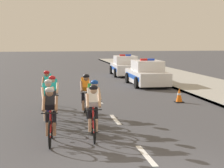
% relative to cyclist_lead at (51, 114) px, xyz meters
% --- Properties ---
extents(sidewalk_slab, '(4.36, 60.00, 0.12)m').
position_rel_cyclist_lead_xyz_m(sidewalk_slab, '(8.99, 10.32, -0.73)').
color(sidewalk_slab, '#A3A099').
rests_on(sidewalk_slab, ground).
extents(kerb_edge, '(0.16, 60.00, 0.13)m').
position_rel_cyclist_lead_xyz_m(kerb_edge, '(6.89, 10.32, -0.72)').
color(kerb_edge, '#9E9E99').
rests_on(kerb_edge, ground).
extents(lane_markings_centre, '(0.14, 17.60, 0.01)m').
position_rel_cyclist_lead_xyz_m(lane_markings_centre, '(2.19, 2.60, -0.78)').
color(lane_markings_centre, white).
rests_on(lane_markings_centre, ground).
extents(cyclist_lead, '(0.43, 1.72, 1.56)m').
position_rel_cyclist_lead_xyz_m(cyclist_lead, '(0.00, 0.00, 0.00)').
color(cyclist_lead, black).
rests_on(cyclist_lead, ground).
extents(cyclist_second, '(0.44, 1.72, 1.56)m').
position_rel_cyclist_lead_xyz_m(cyclist_second, '(1.15, 0.27, 0.00)').
color(cyclist_second, black).
rests_on(cyclist_second, ground).
extents(cyclist_third, '(0.44, 1.72, 1.56)m').
position_rel_cyclist_lead_xyz_m(cyclist_third, '(-0.06, 1.88, 0.00)').
color(cyclist_third, black).
rests_on(cyclist_third, ground).
extents(cyclist_fourth, '(0.42, 1.72, 1.56)m').
position_rel_cyclist_lead_xyz_m(cyclist_fourth, '(1.30, 1.47, 0.00)').
color(cyclist_fourth, black).
rests_on(cyclist_fourth, ground).
extents(cyclist_fifth, '(0.44, 1.72, 1.56)m').
position_rel_cyclist_lead_xyz_m(cyclist_fifth, '(0.11, 3.00, 0.00)').
color(cyclist_fifth, black).
rests_on(cyclist_fifth, ground).
extents(cyclist_sixth, '(0.42, 1.72, 1.56)m').
position_rel_cyclist_lead_xyz_m(cyclist_sixth, '(1.26, 3.39, 0.00)').
color(cyclist_sixth, black).
rests_on(cyclist_sixth, ground).
extents(cyclist_seventh, '(0.44, 1.72, 1.56)m').
position_rel_cyclist_lead_xyz_m(cyclist_seventh, '(-0.06, 5.07, 0.00)').
color(cyclist_seventh, black).
rests_on(cyclist_seventh, ground).
extents(police_car_nearest, '(2.07, 4.44, 1.59)m').
position_rel_cyclist_lead_xyz_m(police_car_nearest, '(5.76, 11.71, -0.11)').
color(police_car_nearest, white).
rests_on(police_car_nearest, ground).
extents(police_car_second, '(2.19, 4.49, 1.59)m').
position_rel_cyclist_lead_xyz_m(police_car_second, '(5.76, 17.95, -0.11)').
color(police_car_second, white).
rests_on(police_car_second, ground).
extents(traffic_cone_near, '(0.36, 0.36, 0.64)m').
position_rel_cyclist_lead_xyz_m(traffic_cone_near, '(5.53, 5.55, -0.48)').
color(traffic_cone_near, black).
rests_on(traffic_cone_near, ground).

